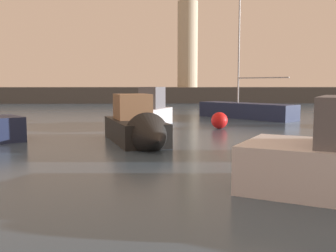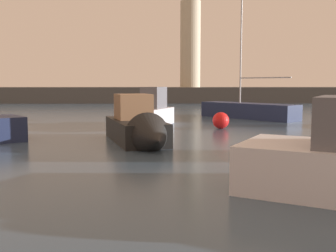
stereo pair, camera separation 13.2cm
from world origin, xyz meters
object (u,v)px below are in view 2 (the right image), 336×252
motorboat_2 (145,114)px  motorboat_5 (140,129)px  lighthouse (190,38)px  mooring_buoy (221,120)px  sailboat_moored (248,110)px

motorboat_2 → motorboat_5: bearing=-90.2°
lighthouse → mooring_buoy: lighthouse is taller
mooring_buoy → lighthouse: bearing=88.4°
motorboat_2 → motorboat_5: size_ratio=0.92×
lighthouse → sailboat_moored: size_ratio=1.22×
lighthouse → motorboat_5: lighthouse is taller
lighthouse → sailboat_moored: 27.01m
sailboat_moored → motorboat_5: bearing=-120.5°
motorboat_5 → lighthouse: bearing=82.2°
lighthouse → mooring_buoy: size_ratio=14.75×
lighthouse → sailboat_moored: (2.22, -25.67, -8.09)m
mooring_buoy → motorboat_2: bearing=166.3°
lighthouse → sailboat_moored: bearing=-85.1°
lighthouse → motorboat_2: 32.86m
motorboat_5 → mooring_buoy: bearing=53.3°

